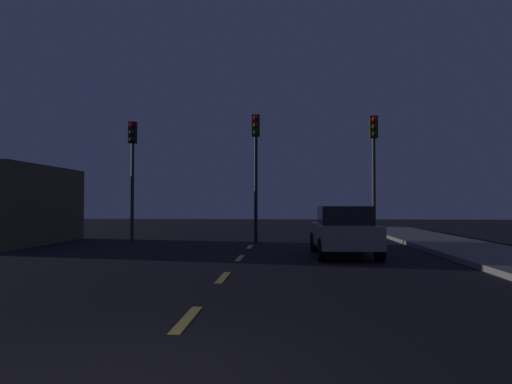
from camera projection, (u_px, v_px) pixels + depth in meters
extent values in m
plane|color=black|center=(227.00, 274.00, 11.05)|extent=(80.00, 80.00, 0.00)
cube|color=#EACC4C|center=(187.00, 319.00, 6.66)|extent=(0.16, 1.60, 0.01)
cube|color=#EACC4C|center=(223.00, 277.00, 10.45)|extent=(0.16, 1.60, 0.01)
cube|color=#EACC4C|center=(240.00, 258.00, 14.24)|extent=(0.16, 1.60, 0.01)
cube|color=#EACC4C|center=(250.00, 247.00, 18.03)|extent=(0.16, 1.60, 0.01)
cylinder|color=#2D2D30|center=(132.00, 182.00, 20.14)|extent=(0.14, 0.14, 5.03)
cube|color=black|center=(133.00, 133.00, 20.19)|extent=(0.32, 0.24, 0.90)
sphere|color=red|center=(132.00, 125.00, 20.04)|extent=(0.20, 0.20, 0.20)
sphere|color=#3F2D0C|center=(131.00, 132.00, 20.03)|extent=(0.20, 0.20, 0.20)
sphere|color=#0C3319|center=(131.00, 139.00, 20.03)|extent=(0.20, 0.20, 0.20)
cylinder|color=black|center=(256.00, 179.00, 19.82)|extent=(0.14, 0.14, 5.27)
cube|color=#382D0C|center=(256.00, 126.00, 19.87)|extent=(0.32, 0.24, 0.90)
sphere|color=red|center=(256.00, 118.00, 19.72)|extent=(0.20, 0.20, 0.20)
sphere|color=#3F2D0C|center=(256.00, 125.00, 19.71)|extent=(0.20, 0.20, 0.20)
sphere|color=#0C3319|center=(256.00, 132.00, 19.70)|extent=(0.20, 0.20, 0.20)
cylinder|color=#2D2D30|center=(374.00, 180.00, 19.51)|extent=(0.14, 0.14, 5.16)
cube|color=#382D0C|center=(374.00, 127.00, 19.57)|extent=(0.32, 0.24, 0.90)
sphere|color=red|center=(374.00, 119.00, 19.41)|extent=(0.20, 0.20, 0.20)
sphere|color=#3F2D0C|center=(374.00, 126.00, 19.41)|extent=(0.20, 0.20, 0.20)
sphere|color=#0C3319|center=(374.00, 134.00, 19.40)|extent=(0.20, 0.20, 0.20)
cube|color=gray|center=(344.00, 235.00, 14.76)|extent=(1.81, 3.88, 0.66)
cube|color=black|center=(345.00, 215.00, 14.59)|extent=(1.55, 1.76, 0.55)
cylinder|color=black|center=(314.00, 242.00, 16.15)|extent=(0.24, 0.65, 0.64)
cylinder|color=black|center=(362.00, 242.00, 16.09)|extent=(0.24, 0.65, 0.64)
cylinder|color=black|center=(322.00, 250.00, 13.42)|extent=(0.24, 0.65, 0.64)
cylinder|color=black|center=(380.00, 250.00, 13.36)|extent=(0.24, 0.65, 0.64)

